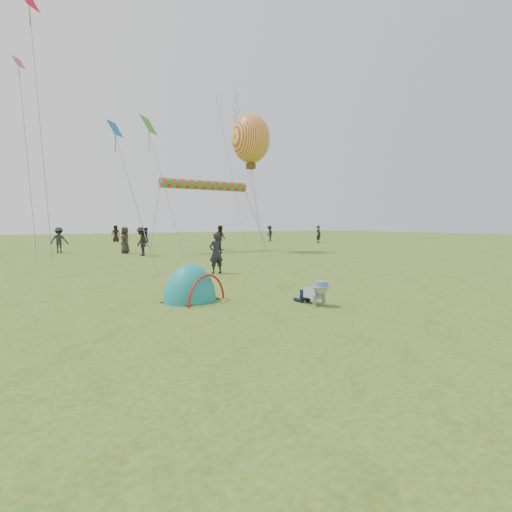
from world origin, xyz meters
TOP-DOWN VIEW (x-y plane):
  - ground at (0.00, 0.00)m, footprint 140.00×140.00m
  - crawling_toddler at (-0.45, -0.64)m, footprint 0.56×0.79m
  - popup_tent at (-2.71, 1.48)m, footprint 1.82×1.69m
  - standing_adult at (0.45, 5.88)m, footprint 0.59×0.39m
  - crowd_person_0 at (14.59, 30.74)m, footprint 0.63×0.47m
  - crowd_person_3 at (0.82, 15.68)m, footprint 0.66×1.12m
  - crowd_person_6 at (4.31, 25.02)m, footprint 0.69×0.65m
  - crowd_person_9 at (-2.84, 21.04)m, footprint 1.22×0.91m
  - crowd_person_10 at (4.36, 34.28)m, footprint 1.00×0.88m
  - crowd_person_12 at (20.30, 21.21)m, footprint 0.51×0.69m
  - crowd_person_13 at (7.21, 17.53)m, footprint 0.79×0.95m
  - crowd_person_15 at (18.45, 26.79)m, footprint 0.85×1.20m
  - crowd_person_16 at (0.58, 18.15)m, footprint 0.60×0.87m
  - balloon_kite at (8.00, 14.76)m, footprint 2.55×2.55m
  - rainbow_tube_kite at (5.50, 16.57)m, footprint 6.22×0.64m
  - diamond_kite_0 at (-4.06, 19.98)m, footprint 1.24×1.24m
  - diamond_kite_1 at (14.64, 27.34)m, footprint 1.19×1.19m
  - diamond_kite_2 at (11.98, 26.59)m, footprint 0.86×0.86m
  - diamond_kite_3 at (1.70, 16.52)m, footprint 1.35×1.35m
  - diamond_kite_4 at (-1.70, 11.46)m, footprint 0.86×0.86m
  - diamond_kite_5 at (-4.73, 20.16)m, footprint 0.76×0.76m
  - diamond_kite_6 at (15.52, 28.96)m, footprint 1.09×1.09m

SIDE VIEW (x-z plane):
  - ground at x=0.00m, z-range 0.00..0.00m
  - popup_tent at x=-2.71m, z-range -0.94..0.94m
  - crawling_toddler at x=-0.45m, z-range 0.00..0.60m
  - crowd_person_0 at x=14.59m, z-range 0.00..1.58m
  - crowd_person_6 at x=4.31m, z-range 0.00..1.58m
  - standing_adult at x=0.45m, z-range 0.00..1.59m
  - crowd_person_9 at x=-2.84m, z-range 0.00..1.68m
  - crowd_person_15 at x=18.45m, z-range 0.00..1.69m
  - crowd_person_16 at x=0.58m, z-range 0.00..1.71m
  - crowd_person_3 at x=0.82m, z-range 0.00..1.71m
  - crowd_person_12 at x=20.30m, z-range 0.00..1.72m
  - crowd_person_10 at x=4.36m, z-range 0.00..1.73m
  - crowd_person_13 at x=7.21m, z-range 0.00..1.79m
  - rainbow_tube_kite at x=5.50m, z-range 4.16..4.80m
  - diamond_kite_4 at x=-1.70m, z-range 5.91..6.61m
  - balloon_kite at x=8.00m, z-range 5.53..9.11m
  - diamond_kite_3 at x=1.70m, z-range 7.33..8.44m
  - diamond_kite_5 at x=-4.73m, z-range 11.01..11.63m
  - diamond_kite_6 at x=15.52m, z-range 13.22..14.11m
  - diamond_kite_2 at x=11.98m, z-range 13.84..14.55m
  - diamond_kite_0 at x=-4.06m, z-range 14.39..15.40m
  - diamond_kite_1 at x=14.64m, z-range 14.64..15.62m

